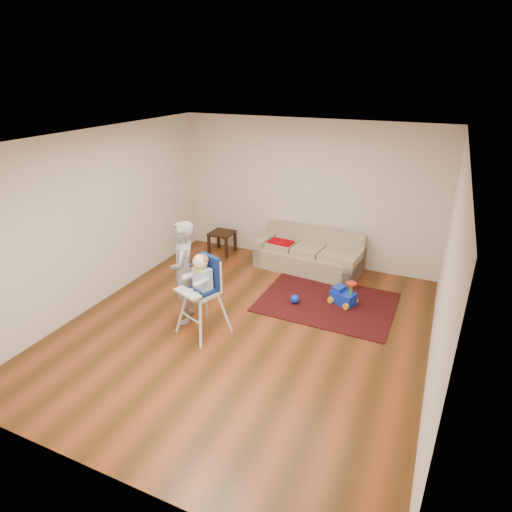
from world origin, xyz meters
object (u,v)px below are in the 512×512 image
at_px(side_table, 222,243).
at_px(high_chair, 202,296).
at_px(ride_on_toy, 344,292).
at_px(sofa, 308,251).
at_px(toy_ball, 295,299).
at_px(adult, 184,273).

xyz_separation_m(side_table, high_chair, (1.13, -2.67, 0.36)).
xyz_separation_m(ride_on_toy, high_chair, (-1.64, -1.60, 0.36)).
bearing_deg(sofa, toy_ball, -75.48).
relative_size(sofa, ride_on_toy, 4.81).
relative_size(sofa, toy_ball, 13.74).
distance_m(ride_on_toy, high_chair, 2.32).
xyz_separation_m(side_table, adult, (0.72, -2.48, 0.55)).
distance_m(sofa, high_chair, 2.71).
bearing_deg(adult, toy_ball, 105.27).
xyz_separation_m(toy_ball, high_chair, (-0.93, -1.28, 0.50)).
distance_m(high_chair, adult, 0.49).
bearing_deg(side_table, high_chair, -67.06).
height_order(ride_on_toy, high_chair, high_chair).
bearing_deg(side_table, adult, -73.82).
height_order(sofa, ride_on_toy, sofa).
bearing_deg(ride_on_toy, side_table, 179.51).
relative_size(ride_on_toy, high_chair, 0.34).
distance_m(side_table, ride_on_toy, 2.96).
bearing_deg(side_table, sofa, -1.79).
distance_m(side_table, toy_ball, 2.49).
bearing_deg(adult, sofa, 131.01).
height_order(sofa, adult, adult).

